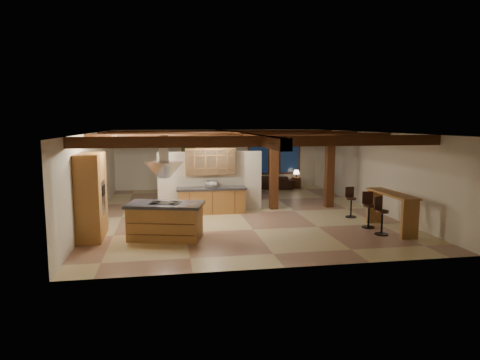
% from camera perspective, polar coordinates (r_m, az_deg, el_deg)
% --- Properties ---
extents(ground, '(12.00, 12.00, 0.00)m').
position_cam_1_polar(ground, '(15.53, -0.07, -4.39)').
color(ground, '#C8B885').
rests_on(ground, ground).
extents(room_walls, '(12.00, 12.00, 12.00)m').
position_cam_1_polar(room_walls, '(15.26, -0.08, 2.16)').
color(room_walls, beige).
rests_on(room_walls, ground).
extents(ceiling_beams, '(10.00, 12.00, 0.28)m').
position_cam_1_polar(ceiling_beams, '(15.19, -0.08, 5.84)').
color(ceiling_beams, '#3D1A0F').
rests_on(ceiling_beams, room_walls).
extents(timber_posts, '(2.50, 0.30, 2.90)m').
position_cam_1_polar(timber_posts, '(16.35, 8.30, 2.39)').
color(timber_posts, '#3D1A0F').
rests_on(timber_posts, ground).
extents(partition_wall, '(3.80, 0.18, 2.20)m').
position_cam_1_polar(partition_wall, '(15.69, -3.99, -0.21)').
color(partition_wall, beige).
rests_on(partition_wall, ground).
extents(pantry_cabinet, '(0.67, 1.60, 2.40)m').
position_cam_1_polar(pantry_cabinet, '(12.71, -19.18, -2.03)').
color(pantry_cabinet, olive).
rests_on(pantry_cabinet, ground).
extents(back_counter, '(2.50, 0.66, 0.94)m').
position_cam_1_polar(back_counter, '(15.41, -3.82, -2.70)').
color(back_counter, olive).
rests_on(back_counter, ground).
extents(upper_display_cabinet, '(1.80, 0.36, 0.95)m').
position_cam_1_polar(upper_display_cabinet, '(15.42, -3.94, 2.46)').
color(upper_display_cabinet, olive).
rests_on(upper_display_cabinet, partition_wall).
extents(range_hood, '(1.10, 1.10, 1.40)m').
position_cam_1_polar(range_hood, '(11.97, -10.06, 0.53)').
color(range_hood, silver).
rests_on(range_hood, room_walls).
extents(back_windows, '(2.70, 0.07, 1.70)m').
position_cam_1_polar(back_windows, '(21.65, 4.57, 3.02)').
color(back_windows, '#3D1A0F').
rests_on(back_windows, room_walls).
extents(framed_art, '(0.65, 0.05, 0.85)m').
position_cam_1_polar(framed_art, '(20.99, -6.89, 3.39)').
color(framed_art, '#3D1A0F').
rests_on(framed_art, room_walls).
extents(recessed_cans, '(3.16, 2.46, 0.03)m').
position_cam_1_polar(recessed_cans, '(13.04, -9.70, 5.91)').
color(recessed_cans, silver).
rests_on(recessed_cans, room_walls).
extents(kitchen_island, '(2.30, 1.61, 1.04)m').
position_cam_1_polar(kitchen_island, '(12.18, -9.92, -5.36)').
color(kitchen_island, olive).
rests_on(kitchen_island, ground).
extents(dining_table, '(1.75, 1.10, 0.58)m').
position_cam_1_polar(dining_table, '(18.76, -0.85, -1.39)').
color(dining_table, '#3A1F0E').
rests_on(dining_table, ground).
extents(sofa, '(2.33, 1.37, 0.64)m').
position_cam_1_polar(sofa, '(21.24, 4.14, -0.26)').
color(sofa, black).
rests_on(sofa, ground).
extents(microwave, '(0.45, 0.34, 0.23)m').
position_cam_1_polar(microwave, '(15.31, -3.85, -0.58)').
color(microwave, silver).
rests_on(microwave, back_counter).
extents(bar_counter, '(0.60, 2.21, 1.15)m').
position_cam_1_polar(bar_counter, '(13.69, 19.53, -3.16)').
color(bar_counter, olive).
rests_on(bar_counter, ground).
extents(side_table, '(0.57, 0.57, 0.54)m').
position_cam_1_polar(side_table, '(21.55, 7.50, -0.33)').
color(side_table, '#3D1A0F').
rests_on(side_table, ground).
extents(table_lamp, '(0.30, 0.30, 0.35)m').
position_cam_1_polar(table_lamp, '(21.48, 7.53, 1.04)').
color(table_lamp, black).
rests_on(table_lamp, side_table).
extents(bar_stool_a, '(0.41, 0.42, 1.10)m').
position_cam_1_polar(bar_stool_a, '(13.12, 18.29, -4.53)').
color(bar_stool_a, black).
rests_on(bar_stool_a, ground).
extents(bar_stool_b, '(0.39, 0.40, 1.11)m').
position_cam_1_polar(bar_stool_b, '(13.87, 16.75, -3.80)').
color(bar_stool_b, black).
rests_on(bar_stool_b, ground).
extents(bar_stool_c, '(0.36, 0.36, 1.04)m').
position_cam_1_polar(bar_stool_c, '(15.23, 14.55, -2.86)').
color(bar_stool_c, black).
rests_on(bar_stool_c, ground).
extents(dining_chairs, '(1.66, 1.66, 1.08)m').
position_cam_1_polar(dining_chairs, '(18.72, -0.85, -0.60)').
color(dining_chairs, '#3D1A0F').
rests_on(dining_chairs, ground).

